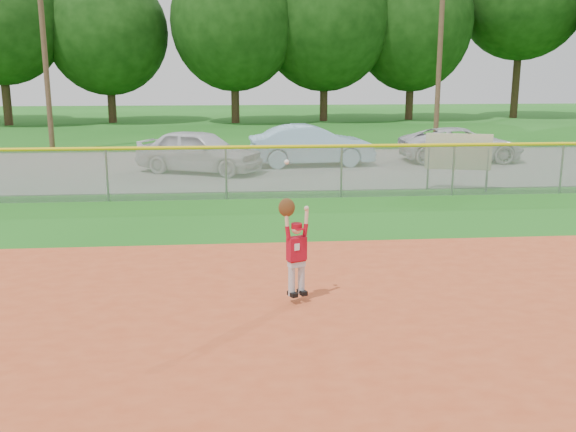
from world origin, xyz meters
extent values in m
plane|color=#1B6216|center=(0.00, 0.00, 0.00)|extent=(120.00, 120.00, 0.00)
cube|color=gray|center=(0.00, 16.00, 0.01)|extent=(44.00, 10.00, 0.03)
imported|color=silver|center=(-0.97, 14.85, 0.80)|extent=(4.89, 3.55, 1.55)
imported|color=#96C5DF|center=(3.24, 16.20, 0.81)|extent=(4.82, 1.97, 1.56)
imported|color=silver|center=(9.36, 16.78, 0.71)|extent=(4.94, 2.40, 1.35)
cylinder|color=gray|center=(6.21, 10.96, 0.66)|extent=(0.07, 0.07, 1.32)
cylinder|color=gray|center=(7.89, 10.44, 0.66)|extent=(0.07, 0.07, 1.32)
cube|color=beige|center=(7.05, 10.70, 1.21)|extent=(1.90, 0.64, 1.10)
cube|color=gray|center=(0.00, 10.00, 0.75)|extent=(40.00, 0.03, 1.50)
cylinder|color=yellow|center=(0.00, 10.00, 1.50)|extent=(40.00, 0.10, 0.10)
cylinder|color=gray|center=(-3.33, 10.00, 0.75)|extent=(0.06, 0.06, 1.50)
cylinder|color=gray|center=(0.00, 10.00, 0.75)|extent=(0.06, 0.06, 1.50)
cylinder|color=gray|center=(3.33, 10.00, 0.75)|extent=(0.06, 0.06, 1.50)
cylinder|color=gray|center=(6.67, 10.00, 0.75)|extent=(0.06, 0.06, 1.50)
cylinder|color=gray|center=(10.00, 10.00, 0.75)|extent=(0.06, 0.06, 1.50)
cylinder|color=#4C3823|center=(-8.00, 22.00, 4.50)|extent=(0.24, 0.24, 9.00)
cylinder|color=#4C3823|center=(10.00, 22.00, 4.50)|extent=(0.24, 0.24, 9.00)
cylinder|color=#422D1C|center=(-14.62, 36.53, 2.22)|extent=(0.56, 0.56, 4.43)
cylinder|color=#422D1C|center=(-8.07, 38.17, 2.05)|extent=(0.56, 0.56, 4.11)
ellipsoid|color=#193F0F|center=(-8.07, 38.17, 6.07)|extent=(8.19, 8.19, 8.39)
cylinder|color=#422D1C|center=(0.53, 37.14, 2.32)|extent=(0.56, 0.56, 4.64)
ellipsoid|color=#193F0F|center=(0.53, 37.14, 6.86)|extent=(8.57, 8.57, 9.43)
cylinder|color=#422D1C|center=(6.92, 38.34, 2.44)|extent=(0.56, 0.56, 4.89)
ellipsoid|color=#193F0F|center=(6.92, 38.34, 7.22)|extent=(9.41, 9.41, 10.28)
cylinder|color=#422D1C|center=(13.43, 39.01, 2.39)|extent=(0.56, 0.56, 4.78)
ellipsoid|color=#193F0F|center=(13.43, 39.01, 7.06)|extent=(8.62, 8.62, 10.06)
cylinder|color=#422D1C|center=(21.93, 39.94, 2.99)|extent=(0.56, 0.56, 5.99)
cylinder|color=silver|center=(1.06, 1.37, 0.40)|extent=(0.14, 0.14, 0.49)
cylinder|color=silver|center=(1.22, 1.44, 0.40)|extent=(0.14, 0.14, 0.49)
cube|color=black|center=(1.07, 1.34, 0.19)|extent=(0.17, 0.22, 0.07)
cube|color=black|center=(1.23, 1.41, 0.19)|extent=(0.17, 0.22, 0.07)
cube|color=silver|center=(1.14, 1.40, 0.68)|extent=(0.29, 0.23, 0.10)
cube|color=maroon|center=(1.14, 1.40, 0.74)|extent=(0.30, 0.24, 0.04)
cube|color=#AA0C20|center=(1.14, 1.40, 0.92)|extent=(0.33, 0.26, 0.37)
cube|color=white|center=(1.14, 1.31, 0.97)|extent=(0.08, 0.04, 0.11)
sphere|color=beige|center=(1.14, 1.40, 1.24)|extent=(0.22, 0.22, 0.17)
cylinder|color=#9E0917|center=(1.14, 1.40, 1.29)|extent=(0.22, 0.22, 0.08)
cube|color=#9E0917|center=(1.17, 1.32, 1.25)|extent=(0.16, 0.14, 0.02)
cylinder|color=#AA0C20|center=(1.00, 1.34, 1.20)|extent=(0.11, 0.10, 0.20)
cylinder|color=beige|center=(0.98, 1.33, 1.41)|extent=(0.09, 0.08, 0.22)
ellipsoid|color=#4C2D14|center=(0.98, 1.33, 1.59)|extent=(0.28, 0.21, 0.29)
sphere|color=white|center=(0.98, 1.33, 2.30)|extent=(0.10, 0.10, 0.07)
cylinder|color=#AA0C20|center=(1.28, 1.47, 1.20)|extent=(0.11, 0.10, 0.20)
cylinder|color=beige|center=(1.30, 1.47, 1.41)|extent=(0.09, 0.08, 0.22)
sphere|color=beige|center=(1.30, 1.47, 1.55)|extent=(0.10, 0.10, 0.08)
camera|label=1|loc=(0.14, -8.19, 3.65)|focal=40.00mm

